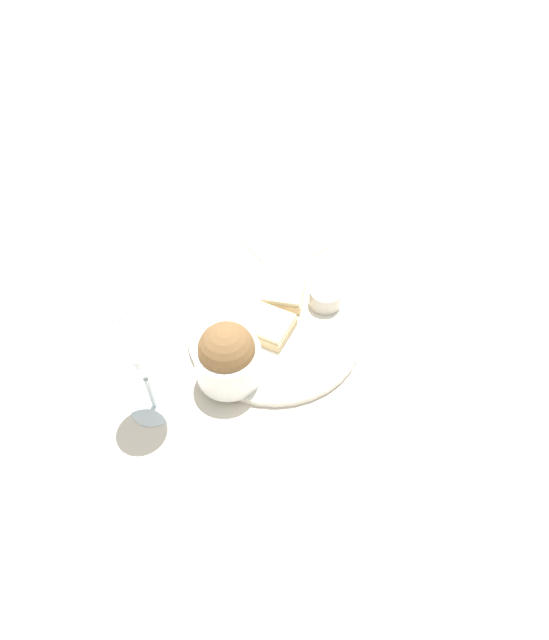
{
  "coord_description": "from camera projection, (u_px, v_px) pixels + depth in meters",
  "views": [
    {
      "loc": [
        -0.39,
        -0.38,
        0.67
      ],
      "look_at": [
        0.0,
        0.0,
        0.03
      ],
      "focal_mm": 28.0,
      "sensor_mm": 36.0,
      "label": 1
    }
  ],
  "objects": [
    {
      "name": "fork",
      "position": [
        150.0,
        294.0,
        0.92
      ],
      "size": [
        0.17,
        0.02,
        0.01
      ],
      "color": "silver",
      "rests_on": "ground_plane"
    },
    {
      "name": "garnish",
      "position": [
        227.0,
        327.0,
        0.84
      ],
      "size": [
        0.02,
        0.02,
        0.02
      ],
      "color": "#477533",
      "rests_on": "dinner_plate"
    },
    {
      "name": "napkin",
      "position": [
        281.0,
        242.0,
        1.01
      ],
      "size": [
        0.15,
        0.16,
        0.01
      ],
      "color": "beige",
      "rests_on": "ground_plane"
    },
    {
      "name": "salad_bowl",
      "position": [
        227.0,
        356.0,
        0.75
      ],
      "size": [
        0.1,
        0.1,
        0.11
      ],
      "color": "white",
      "rests_on": "dinner_plate"
    },
    {
      "name": "cheese_toast_far",
      "position": [
        269.0,
        326.0,
        0.84
      ],
      "size": [
        0.09,
        0.09,
        0.03
      ],
      "color": "#D1B27F",
      "rests_on": "dinner_plate"
    },
    {
      "name": "wine_glass",
      "position": [
        140.0,
        363.0,
        0.68
      ],
      "size": [
        0.08,
        0.08,
        0.16
      ],
      "color": "silver",
      "rests_on": "ground_plane"
    },
    {
      "name": "sauce_ramekin",
      "position": [
        325.0,
        296.0,
        0.88
      ],
      "size": [
        0.06,
        0.06,
        0.03
      ],
      "color": "beige",
      "rests_on": "dinner_plate"
    },
    {
      "name": "cheese_toast_near",
      "position": [
        283.0,
        292.0,
        0.89
      ],
      "size": [
        0.11,
        0.1,
        0.03
      ],
      "color": "#D1B27F",
      "rests_on": "dinner_plate"
    },
    {
      "name": "ground_plane",
      "position": [
        274.0,
        333.0,
        0.86
      ],
      "size": [
        4.0,
        4.0,
        0.0
      ],
      "primitive_type": "plane",
      "color": "beige"
    },
    {
      "name": "dinner_plate",
      "position": [
        274.0,
        330.0,
        0.86
      ],
      "size": [
        0.3,
        0.3,
        0.01
      ],
      "color": "silver",
      "rests_on": "ground_plane"
    }
  ]
}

